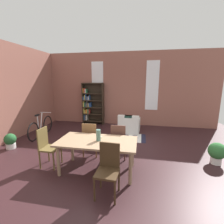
% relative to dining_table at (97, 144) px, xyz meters
% --- Properties ---
extents(ground_plane, '(9.29, 9.29, 0.00)m').
position_rel_dining_table_xyz_m(ground_plane, '(0.13, 0.47, -0.65)').
color(ground_plane, '#321B1E').
extents(back_wall_brick, '(8.14, 0.12, 3.32)m').
position_rel_dining_table_xyz_m(back_wall_brick, '(0.13, 4.10, 1.01)').
color(back_wall_brick, '#975B4E').
rests_on(back_wall_brick, ground).
extents(window_pane_0, '(0.55, 0.02, 2.16)m').
position_rel_dining_table_xyz_m(window_pane_0, '(-1.12, 4.03, 1.17)').
color(window_pane_0, white).
extents(window_pane_1, '(0.55, 0.02, 2.16)m').
position_rel_dining_table_xyz_m(window_pane_1, '(1.38, 4.03, 1.17)').
color(window_pane_1, white).
extents(dining_table, '(1.76, 0.90, 0.74)m').
position_rel_dining_table_xyz_m(dining_table, '(0.00, 0.00, 0.00)').
color(dining_table, '#917255').
rests_on(dining_table, ground).
extents(vase_on_table, '(0.10, 0.10, 0.26)m').
position_rel_dining_table_xyz_m(vase_on_table, '(0.03, 0.00, 0.21)').
color(vase_on_table, '#4C7266').
rests_on(vase_on_table, dining_table).
extents(tealight_candle_0, '(0.04, 0.04, 0.04)m').
position_rel_dining_table_xyz_m(tealight_candle_0, '(0.04, 0.18, 0.10)').
color(tealight_candle_0, silver).
rests_on(tealight_candle_0, dining_table).
extents(dining_chair_head_left, '(0.40, 0.40, 0.95)m').
position_rel_dining_table_xyz_m(dining_chair_head_left, '(-1.25, 0.00, -0.14)').
color(dining_chair_head_left, brown).
rests_on(dining_chair_head_left, ground).
extents(dining_chair_near_right, '(0.42, 0.42, 0.95)m').
position_rel_dining_table_xyz_m(dining_chair_near_right, '(0.40, -0.68, -0.14)').
color(dining_chair_near_right, '#382615').
rests_on(dining_chair_near_right, ground).
extents(dining_chair_far_left, '(0.43, 0.43, 0.95)m').
position_rel_dining_table_xyz_m(dining_chair_far_left, '(-0.39, 0.68, -0.14)').
color(dining_chair_far_left, brown).
rests_on(dining_chair_far_left, ground).
extents(dining_chair_far_right, '(0.41, 0.41, 0.95)m').
position_rel_dining_table_xyz_m(dining_chair_far_right, '(0.39, 0.68, -0.14)').
color(dining_chair_far_right, '#4E2F27').
rests_on(dining_chair_far_right, ground).
extents(bookshelf_tall, '(1.01, 0.31, 1.95)m').
position_rel_dining_table_xyz_m(bookshelf_tall, '(-1.38, 3.85, 0.32)').
color(bookshelf_tall, '#2D2319').
rests_on(bookshelf_tall, ground).
extents(armchair_white, '(0.85, 0.85, 0.75)m').
position_rel_dining_table_xyz_m(armchair_white, '(0.50, 2.90, -0.37)').
color(armchair_white, silver).
rests_on(armchair_white, ground).
extents(bicycle_second, '(0.44, 1.68, 0.89)m').
position_rel_dining_table_xyz_m(bicycle_second, '(-2.74, 1.88, -0.32)').
color(bicycle_second, black).
rests_on(bicycle_second, ground).
extents(potted_plant_by_shelf, '(0.34, 0.34, 0.47)m').
position_rel_dining_table_xyz_m(potted_plant_by_shelf, '(-2.96, 0.67, -0.40)').
color(potted_plant_by_shelf, silver).
rests_on(potted_plant_by_shelf, ground).
extents(potted_plant_corner, '(0.41, 0.41, 0.55)m').
position_rel_dining_table_xyz_m(potted_plant_corner, '(2.84, 0.86, -0.35)').
color(potted_plant_corner, silver).
rests_on(potted_plant_corner, ground).
extents(striped_rug, '(1.10, 0.89, 0.01)m').
position_rel_dining_table_xyz_m(striped_rug, '(0.59, 2.29, -0.65)').
color(striped_rug, '#1E1E33').
rests_on(striped_rug, ground).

